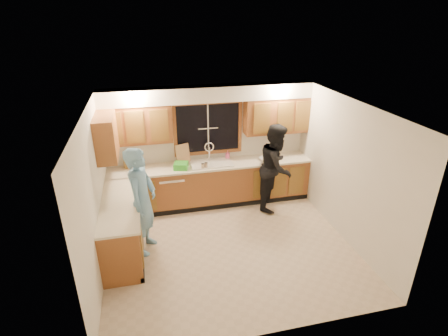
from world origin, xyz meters
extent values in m
plane|color=beige|center=(0.00, 0.00, 0.00)|extent=(4.20, 4.20, 0.00)
plane|color=white|center=(0.00, 0.00, 2.50)|extent=(4.20, 4.20, 0.00)
plane|color=white|center=(0.00, 1.90, 1.25)|extent=(4.20, 0.00, 4.20)
plane|color=white|center=(-2.10, 0.00, 1.25)|extent=(0.00, 3.80, 3.80)
plane|color=white|center=(2.10, 0.00, 1.25)|extent=(0.00, 3.80, 3.80)
cube|color=#9B5A2D|center=(0.00, 1.60, 0.44)|extent=(4.20, 0.60, 0.88)
cube|color=#9B5A2D|center=(-1.80, 0.35, 0.44)|extent=(0.60, 1.90, 0.88)
cube|color=#F3E8CC|center=(0.00, 1.58, 0.90)|extent=(4.20, 0.63, 0.04)
cube|color=#F3E8CC|center=(-1.79, 0.35, 0.90)|extent=(0.63, 1.90, 0.04)
cube|color=#9B5A2D|center=(-1.43, 1.73, 1.83)|extent=(1.35, 0.33, 0.75)
cube|color=#9B5A2D|center=(1.43, 1.73, 1.83)|extent=(1.35, 0.33, 0.75)
cube|color=#9B5A2D|center=(-1.94, 1.12, 1.83)|extent=(0.33, 0.90, 0.75)
cube|color=white|center=(0.00, 1.72, 2.35)|extent=(4.20, 0.35, 0.30)
cube|color=black|center=(0.00, 1.90, 1.60)|extent=(1.30, 0.01, 1.00)
cube|color=#9B5A2D|center=(0.00, 1.89, 2.14)|extent=(1.44, 0.03, 0.07)
cube|color=#9B5A2D|center=(0.00, 1.89, 1.07)|extent=(1.44, 0.03, 0.07)
cube|color=#9B5A2D|center=(-0.69, 1.89, 1.60)|extent=(0.07, 0.03, 1.00)
cube|color=#9B5A2D|center=(0.69, 1.89, 1.60)|extent=(0.07, 0.03, 1.00)
cube|color=white|center=(0.00, 1.60, 0.93)|extent=(0.86, 0.52, 0.03)
cube|color=white|center=(-0.21, 1.60, 0.84)|extent=(0.38, 0.42, 0.18)
cube|color=white|center=(0.21, 1.60, 0.84)|extent=(0.38, 0.42, 0.18)
cylinder|color=silver|center=(0.00, 1.80, 1.08)|extent=(0.04, 0.04, 0.28)
torus|color=silver|center=(0.00, 1.80, 1.22)|extent=(0.21, 0.03, 0.21)
cube|color=white|center=(-0.85, 1.59, 0.41)|extent=(0.60, 0.56, 0.82)
cube|color=white|center=(-1.80, -0.22, 0.45)|extent=(0.58, 0.75, 0.90)
imported|color=#6EA6D0|center=(-1.43, 0.28, 0.94)|extent=(0.67, 0.80, 1.88)
imported|color=black|center=(1.26, 1.17, 0.90)|extent=(1.05, 1.11, 1.81)
cube|color=olive|center=(-1.69, 1.78, 1.03)|extent=(0.14, 0.12, 0.21)
cube|color=tan|center=(-0.56, 1.77, 1.12)|extent=(0.32, 0.21, 0.40)
cube|color=green|center=(-0.64, 1.50, 0.98)|extent=(0.33, 0.32, 0.13)
imported|color=#F65D98|center=(0.39, 1.78, 1.01)|extent=(0.11, 0.11, 0.19)
imported|color=silver|center=(1.14, 1.54, 0.95)|extent=(0.24, 0.24, 0.06)
cylinder|color=#B8A58E|center=(-0.22, 1.38, 0.98)|extent=(0.08, 0.08, 0.12)
cylinder|color=#B8A58E|center=(-0.15, 1.40, 0.98)|extent=(0.07, 0.07, 0.12)
camera|label=1|loc=(-1.26, -4.92, 3.80)|focal=28.00mm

